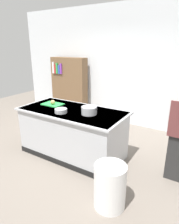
{
  "coord_description": "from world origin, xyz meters",
  "views": [
    {
      "loc": [
        2.07,
        -2.72,
        2.02
      ],
      "look_at": [
        0.25,
        0.2,
        0.85
      ],
      "focal_mm": 31.54,
      "sensor_mm": 36.0,
      "label": 1
    }
  ],
  "objects_px": {
    "trash_bin": "(110,186)",
    "bookshelf": "(69,87)",
    "stock_pot": "(89,110)",
    "mixing_bowl": "(61,111)",
    "onion": "(53,102)"
  },
  "relations": [
    {
      "from": "stock_pot",
      "to": "mixing_bowl",
      "type": "distance_m",
      "value": 0.5
    },
    {
      "from": "onion",
      "to": "mixing_bowl",
      "type": "bearing_deg",
      "value": -31.77
    },
    {
      "from": "mixing_bowl",
      "to": "bookshelf",
      "type": "bearing_deg",
      "value": 124.04
    },
    {
      "from": "bookshelf",
      "to": "stock_pot",
      "type": "bearing_deg",
      "value": -45.01
    },
    {
      "from": "bookshelf",
      "to": "mixing_bowl",
      "type": "bearing_deg",
      "value": -55.96
    },
    {
      "from": "stock_pot",
      "to": "trash_bin",
      "type": "relative_size",
      "value": 0.55
    },
    {
      "from": "onion",
      "to": "trash_bin",
      "type": "height_order",
      "value": "onion"
    },
    {
      "from": "trash_bin",
      "to": "bookshelf",
      "type": "xyz_separation_m",
      "value": [
        -2.63,
        2.61,
        0.55
      ]
    },
    {
      "from": "onion",
      "to": "stock_pot",
      "type": "bearing_deg",
      "value": -4.14
    },
    {
      "from": "trash_bin",
      "to": "mixing_bowl",
      "type": "bearing_deg",
      "value": 154.92
    },
    {
      "from": "mixing_bowl",
      "to": "bookshelf",
      "type": "distance_m",
      "value": 2.44
    },
    {
      "from": "stock_pot",
      "to": "bookshelf",
      "type": "relative_size",
      "value": 0.19
    },
    {
      "from": "stock_pot",
      "to": "mixing_bowl",
      "type": "bearing_deg",
      "value": -156.69
    },
    {
      "from": "onion",
      "to": "trash_bin",
      "type": "distance_m",
      "value": 2.0
    },
    {
      "from": "trash_bin",
      "to": "onion",
      "type": "bearing_deg",
      "value": 153.17
    }
  ]
}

